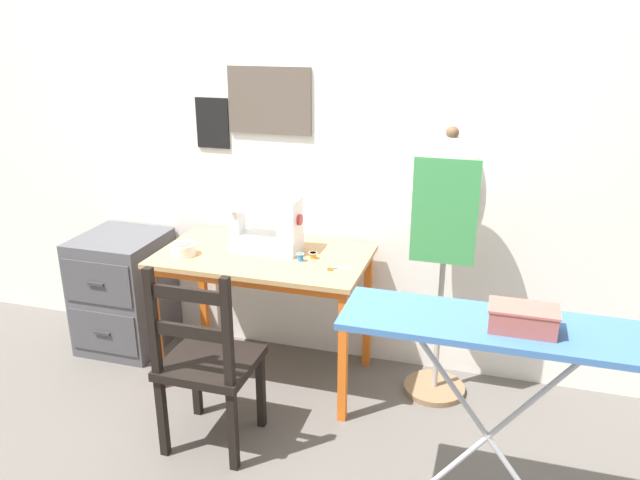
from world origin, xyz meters
The scene contains 13 objects.
ground_plane centered at (0.00, 0.00, 0.00)m, with size 14.00×14.00×0.00m, color #5B5651.
wall_back centered at (0.00, 0.68, 1.28)m, with size 10.00×0.07×2.55m.
sewing_table centered at (0.00, 0.29, 0.63)m, with size 1.08×0.61×0.72m.
sewing_machine centered at (0.02, 0.37, 0.85)m, with size 0.36×0.19×0.31m.
fabric_bowl centered at (-0.38, 0.18, 0.75)m, with size 0.12×0.12×0.06m.
scissors centered at (0.41, 0.22, 0.72)m, with size 0.13×0.09×0.01m.
thread_spool_near_machine centered at (0.22, 0.27, 0.74)m, with size 0.04×0.04×0.04m.
thread_spool_mid_table centered at (0.27, 0.32, 0.73)m, with size 0.04×0.04×0.03m.
wooden_chair centered at (-0.03, -0.31, 0.42)m, with size 0.40×0.38×0.91m.
filing_cabinet centered at (-0.93, 0.40, 0.34)m, with size 0.46×0.49×0.68m.
dress_form centered at (0.90, 0.42, 0.99)m, with size 0.35×0.32×1.40m.
ironing_board centered at (1.18, -0.49, 0.84)m, with size 1.07×0.32×0.90m.
storage_box centered at (1.25, -0.52, 0.93)m, with size 0.22×0.13×0.08m.
Camera 1 is at (1.14, -2.47, 1.86)m, focal length 35.00 mm.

